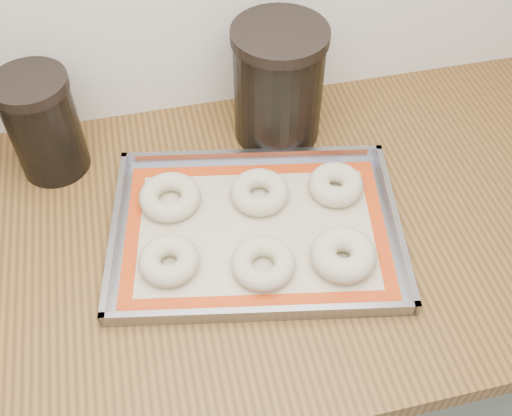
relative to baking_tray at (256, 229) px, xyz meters
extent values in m
cube|color=slate|center=(-0.16, 0.01, -0.48)|extent=(3.00, 0.65, 0.86)
cube|color=brown|center=(-0.16, 0.01, -0.03)|extent=(3.06, 0.68, 0.04)
cube|color=gray|center=(0.00, 0.00, 0.00)|extent=(0.51, 0.41, 0.00)
cube|color=gray|center=(0.03, 0.16, 0.01)|extent=(0.45, 0.09, 0.02)
cube|color=gray|center=(-0.03, -0.16, 0.01)|extent=(0.45, 0.09, 0.02)
cube|color=gray|center=(-0.22, 0.04, 0.01)|extent=(0.07, 0.33, 0.02)
cube|color=gray|center=(0.22, -0.04, 0.01)|extent=(0.07, 0.33, 0.02)
cube|color=#C6B793|center=(0.00, 0.00, 0.00)|extent=(0.47, 0.36, 0.00)
cube|color=#BF370C|center=(0.02, 0.13, 0.00)|extent=(0.42, 0.10, 0.00)
cube|color=#BF370C|center=(-0.02, -0.13, 0.00)|extent=(0.42, 0.10, 0.00)
cube|color=#BF370C|center=(-0.20, 0.04, 0.00)|extent=(0.07, 0.25, 0.00)
cube|color=#BF370C|center=(0.20, -0.04, 0.00)|extent=(0.07, 0.25, 0.00)
torus|color=#BCB292|center=(-0.15, -0.04, 0.01)|extent=(0.12, 0.12, 0.03)
torus|color=#BCB292|center=(-0.01, -0.08, 0.01)|extent=(0.12, 0.12, 0.03)
torus|color=#BCB292|center=(0.12, -0.09, 0.02)|extent=(0.12, 0.12, 0.04)
torus|color=#BCB292|center=(-0.13, 0.09, 0.01)|extent=(0.14, 0.14, 0.03)
torus|color=#BCB292|center=(0.02, 0.06, 0.01)|extent=(0.13, 0.13, 0.03)
torus|color=#BCB292|center=(0.15, 0.05, 0.02)|extent=(0.13, 0.13, 0.04)
cylinder|color=black|center=(-0.31, 0.23, 0.08)|extent=(0.12, 0.12, 0.17)
cylinder|color=black|center=(-0.31, 0.23, 0.17)|extent=(0.12, 0.12, 0.02)
cylinder|color=black|center=(0.09, 0.22, 0.09)|extent=(0.16, 0.16, 0.20)
cylinder|color=black|center=(0.09, 0.22, 0.20)|extent=(0.16, 0.16, 0.02)
camera|label=1|loc=(-0.13, -0.58, 0.76)|focal=42.00mm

